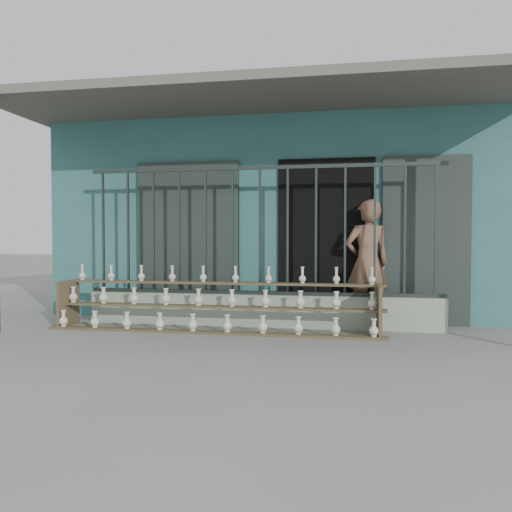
# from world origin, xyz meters

# --- Properties ---
(ground) EXTENTS (60.00, 60.00, 0.00)m
(ground) POSITION_xyz_m (0.00, 0.00, 0.00)
(ground) COLOR slate
(workshop_building) EXTENTS (7.40, 6.60, 3.21)m
(workshop_building) POSITION_xyz_m (0.00, 4.23, 1.62)
(workshop_building) COLOR #2E615F
(workshop_building) RESTS_ON ground
(parapet_wall) EXTENTS (5.00, 0.20, 0.45)m
(parapet_wall) POSITION_xyz_m (0.00, 1.30, 0.23)
(parapet_wall) COLOR #91A38C
(parapet_wall) RESTS_ON ground
(security_fence) EXTENTS (5.00, 0.04, 1.80)m
(security_fence) POSITION_xyz_m (-0.00, 1.30, 1.35)
(security_fence) COLOR #283330
(security_fence) RESTS_ON parapet_wall
(shelf_rack) EXTENTS (4.50, 0.68, 0.85)m
(shelf_rack) POSITION_xyz_m (-0.54, 0.89, 0.36)
(shelf_rack) COLOR brown
(shelf_rack) RESTS_ON ground
(elderly_woman) EXTENTS (0.75, 0.61, 1.78)m
(elderly_woman) POSITION_xyz_m (1.49, 1.61, 0.89)
(elderly_woman) COLOR brown
(elderly_woman) RESTS_ON ground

